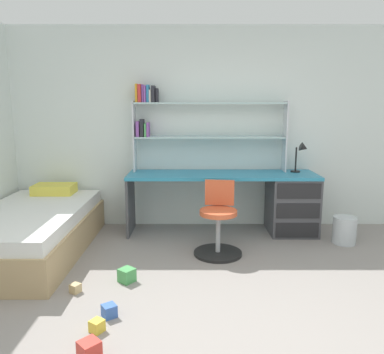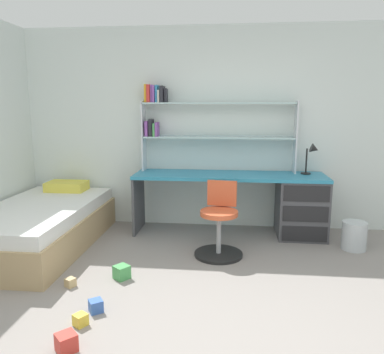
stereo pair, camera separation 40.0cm
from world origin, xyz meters
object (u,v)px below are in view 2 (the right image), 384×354
object	(u,v)px
toy_block_natural_4	(70,282)
bookshelf_hutch	(197,119)
desk	(281,201)
toy_block_blue_1	(96,306)
waste_bin	(354,236)
toy_block_yellow_0	(80,320)
bed_platform	(40,226)
desk_lamp	(312,154)
swivel_chair	(219,227)
toy_block_green_3	(122,272)
toy_block_red_2	(66,343)

from	to	relation	value
toy_block_natural_4	bookshelf_hutch	bearing A→B (deg)	61.78
desk	toy_block_blue_1	distance (m)	2.61
waste_bin	toy_block_yellow_0	xyz separation A→B (m)	(-2.46, -1.77, -0.11)
bookshelf_hutch	bed_platform	bearing A→B (deg)	-152.58
desk	desk_lamp	size ratio (longest dim) A/B	6.10
toy_block_natural_4	bed_platform	bearing A→B (deg)	129.45
desk_lamp	toy_block_natural_4	bearing A→B (deg)	-144.92
swivel_chair	toy_block_green_3	xyz separation A→B (m)	(-0.88, -0.68, -0.25)
swivel_chair	toy_block_red_2	xyz separation A→B (m)	(-0.93, -1.75, -0.25)
bed_platform	toy_block_natural_4	distance (m)	1.19
bookshelf_hutch	toy_block_yellow_0	bearing A→B (deg)	-104.97
toy_block_yellow_0	bookshelf_hutch	bearing A→B (deg)	75.03
toy_block_green_3	desk	bearing A→B (deg)	40.85
bookshelf_hutch	toy_block_blue_1	distance (m)	2.63
bookshelf_hutch	desk_lamp	distance (m)	1.48
waste_bin	toy_block_blue_1	bearing A→B (deg)	-146.75
bookshelf_hutch	swivel_chair	xyz separation A→B (m)	(0.33, -0.91, -1.11)
desk_lamp	bed_platform	world-z (taller)	desk_lamp
bookshelf_hutch	swivel_chair	distance (m)	1.47
desk	desk_lamp	bearing A→B (deg)	11.20
desk	toy_block_natural_4	size ratio (longest dim) A/B	30.16
toy_block_green_3	waste_bin	bearing A→B (deg)	22.69
desk_lamp	waste_bin	size ratio (longest dim) A/B	1.21
bookshelf_hutch	toy_block_natural_4	size ratio (longest dim) A/B	24.96
bed_platform	toy_block_green_3	bearing A→B (deg)	-31.31
waste_bin	toy_block_blue_1	size ratio (longest dim) A/B	3.25
toy_block_red_2	swivel_chair	bearing A→B (deg)	61.92
toy_block_blue_1	toy_block_natural_4	xyz separation A→B (m)	(-0.37, 0.38, -0.01)
desk	toy_block_yellow_0	distance (m)	2.78
waste_bin	desk_lamp	bearing A→B (deg)	130.64
swivel_chair	toy_block_natural_4	size ratio (longest dim) A/B	10.15
waste_bin	toy_block_red_2	distance (m)	3.19
toy_block_blue_1	toy_block_natural_4	world-z (taller)	toy_block_blue_1
bookshelf_hutch	desk_lamp	xyz separation A→B (m)	(1.42, -0.12, -0.41)
waste_bin	toy_block_green_3	distance (m)	2.58
bookshelf_hutch	swivel_chair	size ratio (longest dim) A/B	2.46
bed_platform	toy_block_blue_1	size ratio (longest dim) A/B	20.90
toy_block_green_3	toy_block_red_2	bearing A→B (deg)	-92.95
bed_platform	toy_block_yellow_0	bearing A→B (deg)	-54.04
bed_platform	toy_block_green_3	size ratio (longest dim) A/B	16.25
desk	waste_bin	world-z (taller)	desk
toy_block_red_2	toy_block_natural_4	xyz separation A→B (m)	(-0.35, 0.87, -0.02)
desk_lamp	toy_block_red_2	xyz separation A→B (m)	(-2.02, -2.54, -0.95)
toy_block_red_2	bed_platform	bearing A→B (deg)	121.79
desk	toy_block_green_3	distance (m)	2.17
swivel_chair	waste_bin	distance (m)	1.54
desk_lamp	toy_block_green_3	world-z (taller)	desk_lamp
toy_block_yellow_0	toy_block_natural_4	bearing A→B (deg)	119.77
bed_platform	toy_block_yellow_0	distance (m)	1.84
waste_bin	toy_block_red_2	bearing A→B (deg)	-139.66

